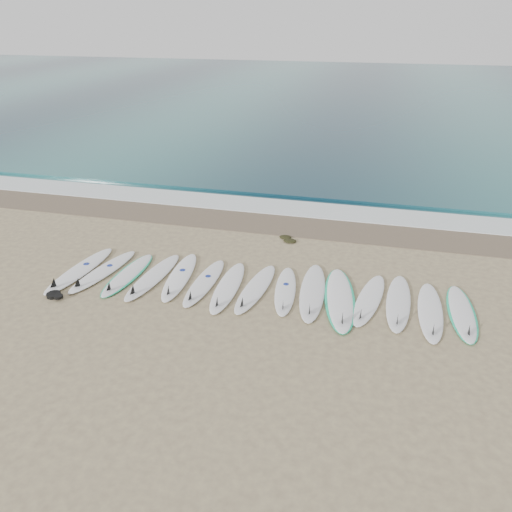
% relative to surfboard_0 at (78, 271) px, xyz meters
% --- Properties ---
extents(ground, '(120.00, 120.00, 0.00)m').
position_rel_surfboard_0_xyz_m(ground, '(4.52, 0.27, -0.06)').
color(ground, '#988662').
extents(ocean, '(120.00, 55.00, 0.03)m').
position_rel_surfboard_0_xyz_m(ocean, '(4.52, 32.77, -0.04)').
color(ocean, '#194B54').
rests_on(ocean, ground).
extents(wet_sand_band, '(120.00, 1.80, 0.01)m').
position_rel_surfboard_0_xyz_m(wet_sand_band, '(4.52, 4.37, -0.05)').
color(wet_sand_band, brown).
rests_on(wet_sand_band, ground).
extents(foam_band, '(120.00, 1.40, 0.04)m').
position_rel_surfboard_0_xyz_m(foam_band, '(4.52, 5.77, -0.04)').
color(foam_band, silver).
rests_on(foam_band, ground).
extents(wave_crest, '(120.00, 1.00, 0.10)m').
position_rel_surfboard_0_xyz_m(wave_crest, '(4.52, 7.27, -0.01)').
color(wave_crest, '#194B54').
rests_on(wave_crest, ground).
extents(surfboard_0, '(0.75, 2.70, 0.34)m').
position_rel_surfboard_0_xyz_m(surfboard_0, '(0.00, 0.00, 0.00)').
color(surfboard_0, white).
rests_on(surfboard_0, ground).
extents(surfboard_1, '(0.91, 2.55, 0.32)m').
position_rel_surfboard_0_xyz_m(surfboard_1, '(0.59, 0.10, -0.00)').
color(surfboard_1, white).
rests_on(surfboard_1, ground).
extents(surfboard_2, '(0.65, 2.38, 0.30)m').
position_rel_surfboard_0_xyz_m(surfboard_2, '(1.27, 0.12, -0.01)').
color(surfboard_2, white).
rests_on(surfboard_2, ground).
extents(surfboard_3, '(0.72, 2.58, 0.33)m').
position_rel_surfboard_0_xyz_m(surfboard_3, '(1.92, 0.14, -0.00)').
color(surfboard_3, white).
rests_on(surfboard_3, ground).
extents(surfboard_4, '(0.79, 2.56, 0.32)m').
position_rel_surfboard_0_xyz_m(surfboard_4, '(2.56, 0.31, -0.00)').
color(surfboard_4, white).
rests_on(surfboard_4, ground).
extents(surfboard_5, '(0.56, 2.44, 0.31)m').
position_rel_surfboard_0_xyz_m(surfboard_5, '(3.24, 0.18, -0.01)').
color(surfboard_5, white).
rests_on(surfboard_5, ground).
extents(surfboard_6, '(0.61, 2.53, 0.32)m').
position_rel_surfboard_0_xyz_m(surfboard_6, '(3.85, 0.10, -0.00)').
color(surfboard_6, white).
rests_on(surfboard_6, ground).
extents(surfboard_7, '(0.74, 2.50, 0.31)m').
position_rel_surfboard_0_xyz_m(surfboard_7, '(4.50, 0.19, -0.00)').
color(surfboard_7, white).
rests_on(surfboard_7, ground).
extents(surfboard_8, '(0.77, 2.34, 0.29)m').
position_rel_surfboard_0_xyz_m(surfboard_8, '(5.20, 0.28, -0.01)').
color(surfboard_8, white).
rests_on(surfboard_8, ground).
extents(surfboard_9, '(0.77, 2.77, 0.35)m').
position_rel_surfboard_0_xyz_m(surfboard_9, '(5.82, 0.36, 0.00)').
color(surfboard_9, white).
rests_on(surfboard_9, ground).
extents(surfboard_10, '(1.08, 2.93, 0.36)m').
position_rel_surfboard_0_xyz_m(surfboard_10, '(6.46, 0.24, -0.00)').
color(surfboard_10, white).
rests_on(surfboard_10, ground).
extents(surfboard_11, '(0.90, 2.50, 0.31)m').
position_rel_surfboard_0_xyz_m(surfboard_11, '(7.09, 0.33, -0.00)').
color(surfboard_11, white).
rests_on(surfboard_11, ground).
extents(surfboard_12, '(0.63, 2.57, 0.33)m').
position_rel_surfboard_0_xyz_m(surfboard_12, '(7.74, 0.37, -0.00)').
color(surfboard_12, white).
rests_on(surfboard_12, ground).
extents(surfboard_13, '(0.55, 2.53, 0.32)m').
position_rel_surfboard_0_xyz_m(surfboard_13, '(8.41, 0.15, -0.00)').
color(surfboard_13, white).
rests_on(surfboard_13, ground).
extents(surfboard_14, '(0.64, 2.40, 0.30)m').
position_rel_surfboard_0_xyz_m(surfboard_14, '(9.07, 0.29, -0.01)').
color(surfboard_14, white).
rests_on(surfboard_14, ground).
extents(seaweed_near, '(0.35, 0.27, 0.07)m').
position_rel_surfboard_0_xyz_m(seaweed_near, '(4.60, 3.36, -0.03)').
color(seaweed_near, black).
rests_on(seaweed_near, ground).
extents(seaweed_far, '(0.37, 0.29, 0.07)m').
position_rel_surfboard_0_xyz_m(seaweed_far, '(4.78, 3.12, -0.02)').
color(seaweed_far, black).
rests_on(seaweed_far, ground).
extents(leash_coil, '(0.46, 0.36, 0.11)m').
position_rel_surfboard_0_xyz_m(leash_coil, '(0.13, -1.18, -0.01)').
color(leash_coil, black).
rests_on(leash_coil, ground).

